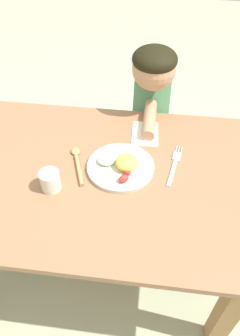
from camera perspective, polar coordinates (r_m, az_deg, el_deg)
The scene contains 8 objects.
ground_plane at distance 1.77m, azimuth -3.16°, elevation -15.97°, with size 8.00×8.00×0.00m, color #ABB28F.
dining_table at distance 1.31m, azimuth -4.11°, elevation -4.53°, with size 1.30×0.81×0.68m.
plate at distance 1.22m, azimuth 0.18°, elevation 0.40°, with size 0.25×0.25×0.06m.
fork at distance 1.26m, azimuth 9.54°, elevation 0.54°, with size 0.06×0.23×0.01m.
spoon at distance 1.26m, azimuth -7.46°, elevation 1.08°, with size 0.09×0.20×0.02m.
drinking_cup at distance 1.17m, azimuth -12.17°, elevation -2.18°, with size 0.07×0.07×0.08m, color silver.
person at distance 1.64m, azimuth 5.34°, elevation 9.02°, with size 0.19×0.43×0.97m.
napkin at distance 1.39m, azimuth 4.42°, elevation 6.04°, with size 0.11×0.16×0.00m, color white.
Camera 1 is at (0.20, -0.82, 1.56)m, focal length 34.65 mm.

